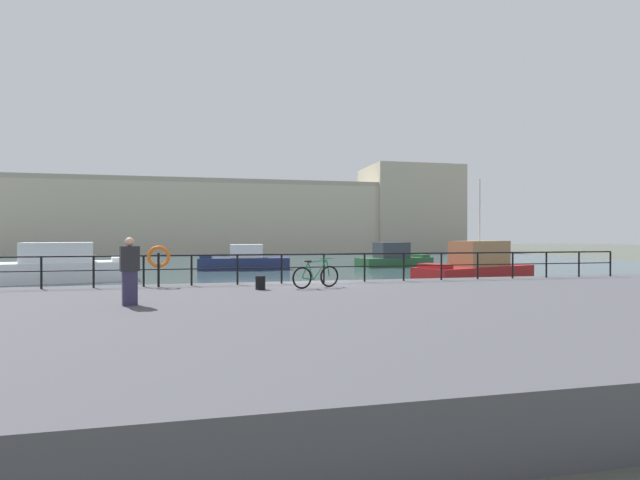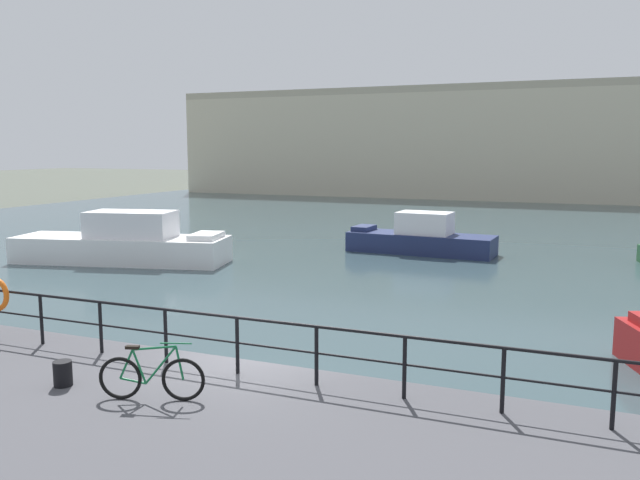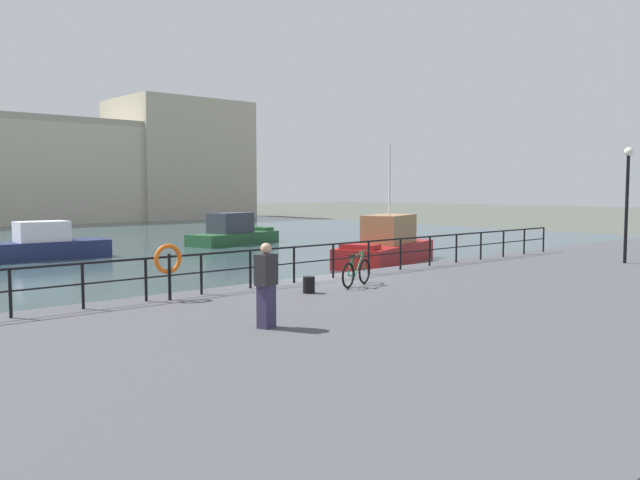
# 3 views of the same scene
# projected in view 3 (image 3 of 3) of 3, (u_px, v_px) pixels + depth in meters

# --- Properties ---
(ground_plane) EXTENTS (240.00, 240.00, 0.00)m
(ground_plane) POSITION_uv_depth(u_px,v_px,m) (309.00, 307.00, 20.79)
(ground_plane) COLOR #4C5147
(water_basin) EXTENTS (80.00, 60.00, 0.01)m
(water_basin) POSITION_uv_depth(u_px,v_px,m) (6.00, 246.00, 43.14)
(water_basin) COLOR #33474C
(water_basin) RESTS_ON ground_plane
(quay_promenade) EXTENTS (56.00, 13.00, 0.98)m
(quay_promenade) POSITION_uv_depth(u_px,v_px,m) (486.00, 323.00, 15.94)
(quay_promenade) COLOR #47474C
(quay_promenade) RESTS_ON ground_plane
(moored_cabin_cruiser) EXTENTS (8.18, 5.07, 5.98)m
(moored_cabin_cruiser) POSITION_uv_depth(u_px,v_px,m) (387.00, 246.00, 33.04)
(moored_cabin_cruiser) COLOR maroon
(moored_cabin_cruiser) RESTS_ON water_basin
(moored_green_narrowboat) EXTENTS (7.19, 2.50, 2.01)m
(moored_green_narrowboat) POSITION_uv_depth(u_px,v_px,m) (39.00, 246.00, 34.64)
(moored_green_narrowboat) COLOR navy
(moored_green_narrowboat) RESTS_ON water_basin
(moored_white_yacht) EXTENTS (7.10, 3.85, 2.12)m
(moored_white_yacht) POSITION_uv_depth(u_px,v_px,m) (233.00, 233.00, 44.24)
(moored_white_yacht) COLOR #23512D
(moored_white_yacht) RESTS_ON water_basin
(quay_railing) EXTENTS (23.63, 0.07, 1.08)m
(quay_railing) POSITION_uv_depth(u_px,v_px,m) (351.00, 253.00, 20.83)
(quay_railing) COLOR black
(quay_railing) RESTS_ON quay_promenade
(parked_bicycle) EXTENTS (1.69, 0.63, 0.98)m
(parked_bicycle) POSITION_uv_depth(u_px,v_px,m) (356.00, 272.00, 18.67)
(parked_bicycle) COLOR black
(parked_bicycle) RESTS_ON quay_promenade
(mooring_bollard) EXTENTS (0.32, 0.32, 0.44)m
(mooring_bollard) POSITION_uv_depth(u_px,v_px,m) (309.00, 285.00, 17.41)
(mooring_bollard) COLOR black
(mooring_bollard) RESTS_ON quay_promenade
(life_ring_stand) EXTENTS (0.75, 0.16, 1.40)m
(life_ring_stand) POSITION_uv_depth(u_px,v_px,m) (168.00, 261.00, 16.29)
(life_ring_stand) COLOR black
(life_ring_stand) RESTS_ON quay_promenade
(quay_lamp_post) EXTENTS (0.32, 0.32, 4.25)m
(quay_lamp_post) POSITION_uv_depth(u_px,v_px,m) (627.00, 189.00, 24.18)
(quay_lamp_post) COLOR black
(quay_lamp_post) RESTS_ON quay_promenade
(standing_person) EXTENTS (0.50, 0.40, 1.69)m
(standing_person) POSITION_uv_depth(u_px,v_px,m) (266.00, 285.00, 13.03)
(standing_person) COLOR #332D4C
(standing_person) RESTS_ON quay_promenade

